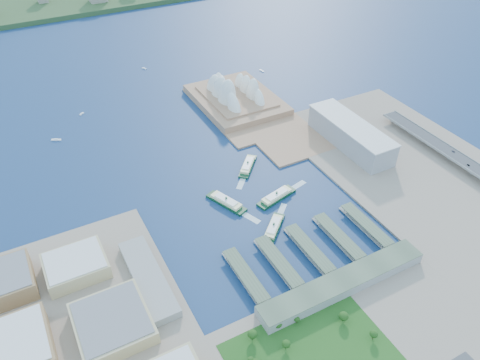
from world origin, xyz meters
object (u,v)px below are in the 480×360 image
opera_house (236,87)px  ferry_c (274,226)px  ferry_b (248,164)px  car_c (454,151)px  car_b (468,165)px  ferry_d (277,195)px  toaster_building (350,135)px  ferry_a (226,201)px

opera_house → ferry_c: 322.42m
opera_house → ferry_b: (-73.53, -175.71, -26.73)m
opera_house → car_c: opera_house is taller
ferry_c → car_b: 300.21m
ferry_d → car_b: bearing=-120.6°
opera_house → car_c: size_ratio=36.26×
ferry_d → car_b: 276.46m
toaster_building → ferry_b: size_ratio=2.78×
opera_house → ferry_c: opera_house is taller
ferry_a → car_c: 343.01m
opera_house → ferry_b: 192.34m
ferry_d → car_c: car_c is taller
ferry_a → car_b: (328.05, -101.44, 9.89)m
ferry_b → toaster_building: bearing=34.2°
toaster_building → ferry_a: size_ratio=2.60×
opera_house → car_c: (199.00, -300.85, -16.43)m
toaster_building → ferry_b: bearing=171.5°
toaster_building → ferry_d: (-163.49, -54.42, -14.85)m
toaster_building → car_c: 148.58m
toaster_building → ferry_b: 166.02m
opera_house → car_c: bearing=-56.5°
ferry_c → car_b: car_b is taller
ferry_b → car_c: 300.07m
ferry_d → car_c: bearing=-113.5°
ferry_c → ferry_b: bearing=-57.5°
toaster_building → ferry_a: toaster_building is taller
toaster_building → ferry_a: bearing=-171.8°
ferry_b → opera_house: bearing=109.9°
ferry_b → ferry_a: bearing=-95.4°
opera_house → car_b: (191.00, -334.26, -16.48)m
opera_house → ferry_a: size_ratio=3.02×
car_b → ferry_b: bearing=-30.9°
ferry_a → ferry_d: 67.13m
ferry_c → ferry_d: size_ratio=0.92×
ferry_b → car_c: size_ratio=11.23×
ferry_b → ferry_c: (-33.86, -127.12, -0.07)m
ferry_a → car_c: bearing=-33.1°
ferry_c → ferry_d: 59.10m
opera_house → ferry_d: bearing=-106.1°
toaster_building → ferry_d: size_ratio=2.60×
ferry_c → toaster_building: bearing=-105.0°
opera_house → ferry_b: bearing=-112.7°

